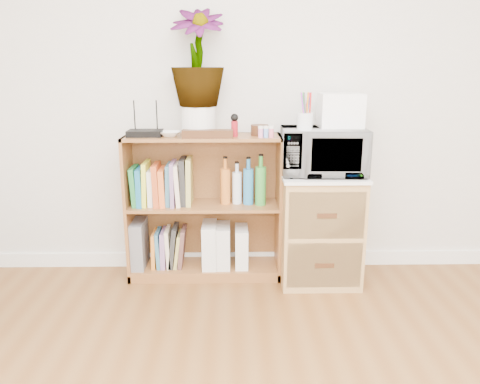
{
  "coord_description": "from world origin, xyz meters",
  "views": [
    {
      "loc": [
        -0.16,
        -0.85,
        1.38
      ],
      "look_at": [
        -0.12,
        1.95,
        0.62
      ],
      "focal_mm": 35.0,
      "sensor_mm": 36.0,
      "label": 1
    }
  ],
  "objects": [
    {
      "name": "paint_jars",
      "position": [
        0.04,
        2.01,
        0.98
      ],
      "size": [
        0.11,
        0.04,
        0.05
      ],
      "primitive_type": "cube",
      "color": "pink",
      "rests_on": "bookshelf"
    },
    {
      "name": "microwave",
      "position": [
        0.4,
        2.02,
        0.86
      ],
      "size": [
        0.53,
        0.37,
        0.29
      ],
      "primitive_type": "imported",
      "rotation": [
        0.0,
        0.0,
        -0.03
      ],
      "color": "white",
      "rests_on": "wicker_unit"
    },
    {
      "name": "magazine_holder_right",
      "position": [
        -0.1,
        2.09,
        0.2
      ],
      "size": [
        0.08,
        0.21,
        0.27
      ],
      "primitive_type": "cube",
      "color": "silver",
      "rests_on": "bookshelf"
    },
    {
      "name": "skirting_board",
      "position": [
        0.0,
        2.24,
        0.05
      ],
      "size": [
        4.0,
        0.02,
        0.1
      ],
      "primitive_type": "cube",
      "color": "white",
      "rests_on": "ground"
    },
    {
      "name": "kokeshi_doll",
      "position": [
        -0.15,
        2.06,
        1.0
      ],
      "size": [
        0.04,
        0.04,
        0.1
      ],
      "primitive_type": "cylinder",
      "color": "maroon",
      "rests_on": "bookshelf"
    },
    {
      "name": "plant_pot",
      "position": [
        -0.38,
        2.12,
        1.04
      ],
      "size": [
        0.21,
        0.21,
        0.18
      ],
      "primitive_type": "cylinder",
      "color": "white",
      "rests_on": "bookshelf"
    },
    {
      "name": "pen_cup",
      "position": [
        0.27,
        1.94,
        1.06
      ],
      "size": [
        0.09,
        0.09,
        0.1
      ],
      "primitive_type": "cylinder",
      "color": "silver",
      "rests_on": "microwave"
    },
    {
      "name": "file_box",
      "position": [
        -0.79,
        2.1,
        0.23
      ],
      "size": [
        0.09,
        0.25,
        0.31
      ],
      "primitive_type": "cube",
      "color": "slate",
      "rests_on": "bookshelf"
    },
    {
      "name": "lower_books",
      "position": [
        -0.59,
        2.1,
        0.2
      ],
      "size": [
        0.23,
        0.19,
        0.28
      ],
      "color": "orange",
      "rests_on": "bookshelf"
    },
    {
      "name": "white_bowl",
      "position": [
        -0.55,
        2.07,
        0.97
      ],
      "size": [
        0.13,
        0.13,
        0.03
      ],
      "primitive_type": "imported",
      "color": "silver",
      "rests_on": "bookshelf"
    },
    {
      "name": "magazine_holder_mid",
      "position": [
        -0.23,
        2.09,
        0.21
      ],
      "size": [
        0.09,
        0.23,
        0.28
      ],
      "primitive_type": "cube",
      "color": "silver",
      "rests_on": "bookshelf"
    },
    {
      "name": "potted_plant",
      "position": [
        -0.38,
        2.12,
        1.43
      ],
      "size": [
        0.33,
        0.33,
        0.59
      ],
      "primitive_type": "imported",
      "color": "#2F7735",
      "rests_on": "plant_pot"
    },
    {
      "name": "wooden_bowl",
      "position": [
        0.01,
        2.11,
        0.98
      ],
      "size": [
        0.11,
        0.11,
        0.07
      ],
      "primitive_type": "cylinder",
      "color": "#391C0F",
      "rests_on": "bookshelf"
    },
    {
      "name": "bookshelf",
      "position": [
        -0.35,
        2.1,
        0.47
      ],
      "size": [
        1.0,
        0.3,
        0.95
      ],
      "primitive_type": "cube",
      "color": "brown",
      "rests_on": "ground"
    },
    {
      "name": "wicker_unit",
      "position": [
        0.4,
        2.02,
        0.35
      ],
      "size": [
        0.5,
        0.45,
        0.7
      ],
      "primitive_type": "cube",
      "color": "#9E7542",
      "rests_on": "ground"
    },
    {
      "name": "cookbooks",
      "position": [
        -0.61,
        2.1,
        0.63
      ],
      "size": [
        0.39,
        0.2,
        0.31
      ],
      "color": "#207A38",
      "rests_on": "bookshelf"
    },
    {
      "name": "magazine_holder_left",
      "position": [
        -0.32,
        2.09,
        0.22
      ],
      "size": [
        0.09,
        0.24,
        0.29
      ],
      "primitive_type": "cube",
      "color": "silver",
      "rests_on": "bookshelf"
    },
    {
      "name": "router",
      "position": [
        -0.71,
        2.08,
        0.97
      ],
      "size": [
        0.21,
        0.15,
        0.04
      ],
      "primitive_type": "cube",
      "color": "black",
      "rests_on": "bookshelf"
    },
    {
      "name": "liquor_bottles",
      "position": [
        -0.09,
        2.1,
        0.65
      ],
      "size": [
        0.29,
        0.07,
        0.32
      ],
      "color": "#C96B25",
      "rests_on": "bookshelf"
    },
    {
      "name": "small_appliance",
      "position": [
        0.51,
        2.08,
        1.11
      ],
      "size": [
        0.26,
        0.22,
        0.21
      ],
      "primitive_type": "cube",
      "color": "white",
      "rests_on": "microwave"
    },
    {
      "name": "trinket_box",
      "position": [
        -0.31,
        2.0,
        0.97
      ],
      "size": [
        0.31,
        0.08,
        0.05
      ],
      "primitive_type": "cube",
      "color": "#361D0E",
      "rests_on": "bookshelf"
    }
  ]
}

